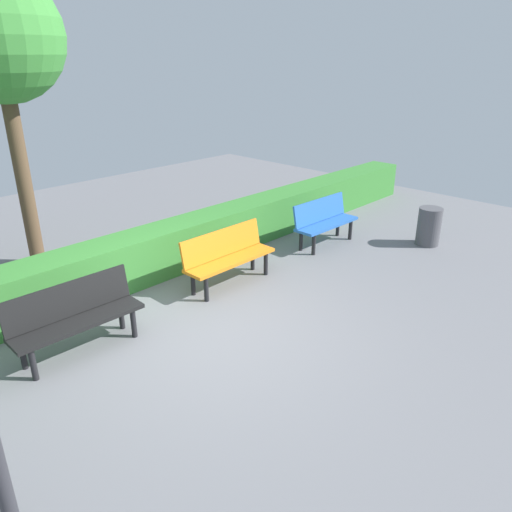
{
  "coord_description": "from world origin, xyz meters",
  "views": [
    {
      "loc": [
        3.57,
        4.36,
        3.39
      ],
      "look_at": [
        -1.39,
        -0.37,
        0.55
      ],
      "focal_mm": 34.49,
      "sensor_mm": 36.0,
      "label": 1
    }
  ],
  "objects_px": {
    "bench_black": "(75,315)",
    "trash_bin": "(429,226)",
    "bench_blue": "(324,220)",
    "bench_orange": "(227,255)"
  },
  "relations": [
    {
      "from": "bench_black",
      "to": "trash_bin",
      "type": "distance_m",
      "value": 6.53
    },
    {
      "from": "bench_black",
      "to": "trash_bin",
      "type": "relative_size",
      "value": 2.21
    },
    {
      "from": "trash_bin",
      "to": "bench_orange",
      "type": "bearing_deg",
      "value": -21.67
    },
    {
      "from": "bench_blue",
      "to": "bench_black",
      "type": "relative_size",
      "value": 0.91
    },
    {
      "from": "bench_blue",
      "to": "trash_bin",
      "type": "bearing_deg",
      "value": 134.27
    },
    {
      "from": "bench_black",
      "to": "trash_bin",
      "type": "height_order",
      "value": "bench_black"
    },
    {
      "from": "bench_blue",
      "to": "trash_bin",
      "type": "relative_size",
      "value": 2.01
    },
    {
      "from": "bench_blue",
      "to": "bench_orange",
      "type": "xyz_separation_m",
      "value": [
        2.45,
        -0.05,
        0.0
      ]
    },
    {
      "from": "bench_orange",
      "to": "trash_bin",
      "type": "relative_size",
      "value": 2.22
    },
    {
      "from": "bench_orange",
      "to": "bench_blue",
      "type": "bearing_deg",
      "value": 178.6
    }
  ]
}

